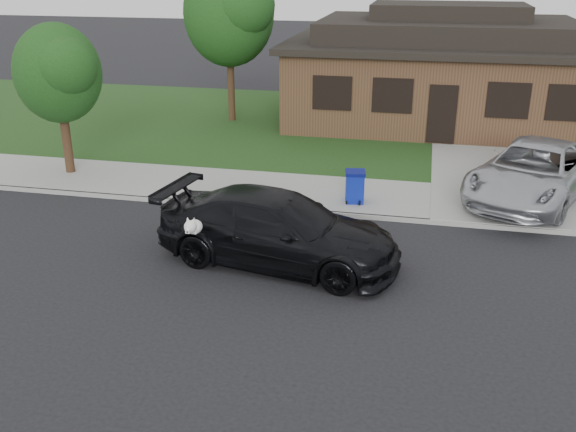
# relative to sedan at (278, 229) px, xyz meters

# --- Properties ---
(ground) EXTENTS (120.00, 120.00, 0.00)m
(ground) POSITION_rel_sedan_xyz_m (-0.40, -0.47, -0.80)
(ground) COLOR black
(ground) RESTS_ON ground
(sidewalk) EXTENTS (60.00, 3.00, 0.12)m
(sidewalk) POSITION_rel_sedan_xyz_m (-0.40, 4.53, -0.74)
(sidewalk) COLOR gray
(sidewalk) RESTS_ON ground
(curb) EXTENTS (60.00, 0.12, 0.12)m
(curb) POSITION_rel_sedan_xyz_m (-0.40, 3.03, -0.74)
(curb) COLOR gray
(curb) RESTS_ON ground
(lawn) EXTENTS (60.00, 13.00, 0.13)m
(lawn) POSITION_rel_sedan_xyz_m (-0.40, 12.53, -0.74)
(lawn) COLOR #193814
(lawn) RESTS_ON ground
(driveway) EXTENTS (4.50, 13.00, 0.14)m
(driveway) POSITION_rel_sedan_xyz_m (5.60, 9.53, -0.73)
(driveway) COLOR gray
(driveway) RESTS_ON ground
(sedan) EXTENTS (5.82, 3.13, 1.60)m
(sedan) POSITION_rel_sedan_xyz_m (0.00, 0.00, 0.00)
(sedan) COLOR black
(sedan) RESTS_ON ground
(minivan) EXTENTS (4.66, 6.19, 1.56)m
(minivan) POSITION_rel_sedan_xyz_m (6.11, 5.23, 0.12)
(minivan) COLOR #B4B6BC
(minivan) RESTS_ON driveway
(recycling_bin) EXTENTS (0.62, 0.62, 0.89)m
(recycling_bin) POSITION_rel_sedan_xyz_m (1.27, 3.92, -0.23)
(recycling_bin) COLOR #0D2095
(recycling_bin) RESTS_ON sidewalk
(house) EXTENTS (12.60, 8.60, 4.65)m
(house) POSITION_rel_sedan_xyz_m (3.60, 14.52, 1.33)
(house) COLOR #422B1C
(house) RESTS_ON ground
(tree_0) EXTENTS (3.78, 3.60, 6.34)m
(tree_0) POSITION_rel_sedan_xyz_m (-4.73, 12.40, 3.68)
(tree_0) COLOR #332114
(tree_0) RESTS_ON ground
(tree_2) EXTENTS (2.73, 2.60, 4.59)m
(tree_2) POSITION_rel_sedan_xyz_m (-7.78, 4.64, 2.47)
(tree_2) COLOR #332114
(tree_2) RESTS_ON ground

